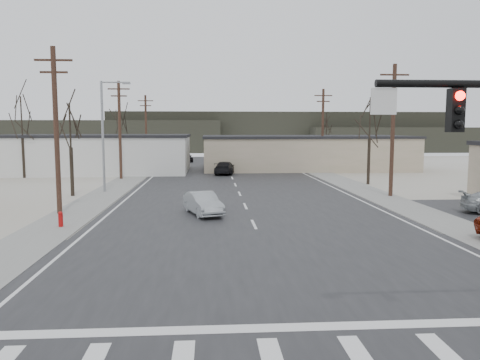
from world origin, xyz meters
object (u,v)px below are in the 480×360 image
object	(u,v)px
fire_hydrant	(61,219)
car_far_b	(186,157)
sedan_crossing	(203,203)
car_far_a	(225,168)

from	to	relation	value
fire_hydrant	car_far_b	distance (m)	48.99
sedan_crossing	car_far_b	world-z (taller)	car_far_b
sedan_crossing	car_far_b	bearing A→B (deg)	75.58
car_far_a	car_far_b	xyz separation A→B (m)	(-5.48, 20.58, 0.04)
fire_hydrant	car_far_a	bearing A→B (deg)	71.23
sedan_crossing	car_far_a	bearing A→B (deg)	66.50
fire_hydrant	car_far_b	bearing A→B (deg)	85.18
fire_hydrant	sedan_crossing	distance (m)	8.07
fire_hydrant	sedan_crossing	size ratio (longest dim) A/B	0.21
car_far_a	car_far_b	world-z (taller)	car_far_b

